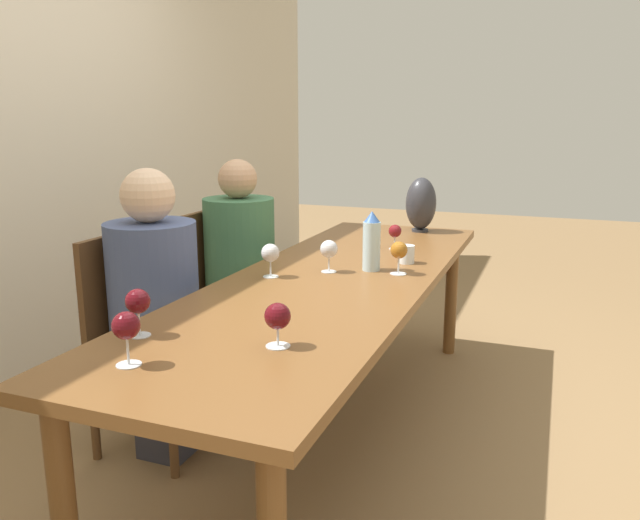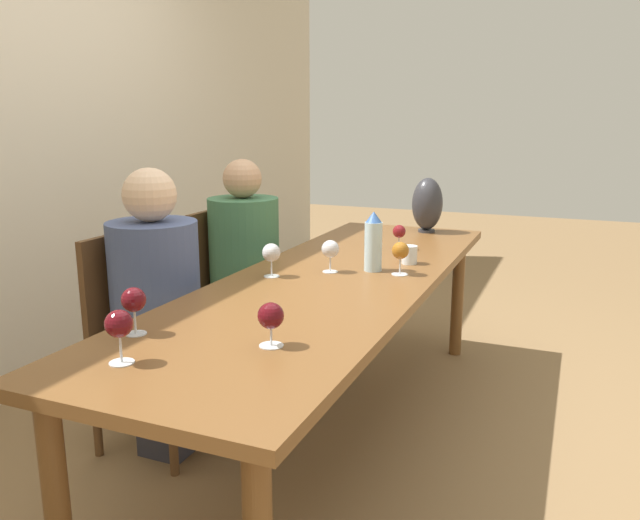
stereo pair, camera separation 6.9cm
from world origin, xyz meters
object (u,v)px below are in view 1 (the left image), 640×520
water_tumbler (407,254)px  chair_near (142,336)px  wine_glass_4 (399,251)px  wine_glass_2 (329,250)px  wine_glass_5 (126,327)px  person_near (157,305)px  person_far (243,267)px  chair_far (229,292)px  wine_glass_3 (278,317)px  water_bottle (372,242)px  wine_glass_6 (395,232)px  vase (421,204)px  wine_glass_1 (138,302)px  wine_glass_0 (270,254)px

water_tumbler → chair_near: bearing=125.0°
wine_glass_4 → wine_glass_2: bearing=103.7°
wine_glass_5 → person_near: person_near is taller
person_far → chair_far: bearing=90.0°
wine_glass_3 → wine_glass_4: wine_glass_4 is taller
water_bottle → person_far: bearing=71.6°
wine_glass_4 → wine_glass_6: bearing=16.2°
water_tumbler → vase: (0.82, 0.12, 0.12)m
person_near → wine_glass_5: bearing=-149.0°
chair_near → wine_glass_5: bearing=-144.5°
wine_glass_2 → person_near: person_near is taller
wine_glass_3 → wine_glass_2: bearing=11.0°
wine_glass_2 → wine_glass_4: bearing=-76.3°
person_far → vase: bearing=-45.2°
chair_far → vase: bearing=-48.3°
chair_near → chair_far: bearing=0.0°
wine_glass_5 → wine_glass_1: bearing=29.7°
wine_glass_0 → wine_glass_1: (-0.79, 0.06, 0.01)m
wine_glass_2 → water_tumbler: bearing=-43.8°
wine_glass_0 → wine_glass_5: (-0.99, -0.05, 0.01)m
water_bottle → wine_glass_2: water_bottle is taller
water_bottle → wine_glass_0: water_bottle is taller
wine_glass_2 → person_far: bearing=60.0°
chair_near → wine_glass_2: bearing=-60.6°
wine_glass_6 → chair_near: bearing=138.9°
wine_glass_0 → person_near: 0.51m
chair_near → person_near: 0.17m
wine_glass_3 → chair_far: bearing=34.9°
vase → chair_far: size_ratio=0.34×
water_tumbler → chair_far: size_ratio=0.09×
wine_glass_4 → person_far: size_ratio=0.12×
vase → wine_glass_4: size_ratio=2.23×
chair_far → person_far: bearing=-90.0°
wine_glass_1 → person_far: person_far is taller
chair_near → water_tumbler: bearing=-55.0°
water_tumbler → vase: bearing=8.0°
wine_glass_5 → vase: bearing=-7.5°
wine_glass_2 → person_near: size_ratio=0.12×
wine_glass_1 → person_far: (1.31, 0.35, -0.22)m
wine_glass_5 → chair_far: chair_far is taller
wine_glass_2 → wine_glass_0: bearing=130.6°
wine_glass_4 → chair_far: chair_far is taller
wine_glass_5 → chair_far: (1.51, 0.55, -0.36)m
person_near → water_bottle: bearing=-57.6°
vase → chair_far: bearing=131.7°
chair_near → wine_glass_4: bearing=-64.8°
water_bottle → water_tumbler: bearing=-30.6°
water_bottle → wine_glass_2: size_ratio=1.86×
water_bottle → chair_near: 1.05m
wine_glass_2 → wine_glass_4: 0.30m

